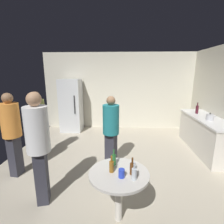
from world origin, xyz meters
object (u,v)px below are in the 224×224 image
(kettle, at_px, (210,117))
(beer_bottle_brown, at_px, (132,168))
(refrigerator, at_px, (71,105))
(person_in_teal_shirt, at_px, (111,127))
(wine_bottle_on_counter, at_px, (197,109))
(foreground_table, at_px, (119,180))
(beer_bottle_clear, at_px, (134,174))
(beer_bottle_amber, at_px, (112,166))
(person_in_olive_shirt, at_px, (38,120))
(beer_bottle_green, at_px, (114,159))
(plastic_cup_blue, at_px, (122,173))
(person_in_orange_shirt, at_px, (12,129))
(person_in_white_shirt, at_px, (38,141))

(kettle, distance_m, beer_bottle_brown, 2.91)
(refrigerator, height_order, person_in_teal_shirt, refrigerator)
(wine_bottle_on_counter, distance_m, foreground_table, 3.49)
(refrigerator, relative_size, beer_bottle_clear, 7.83)
(beer_bottle_amber, xyz_separation_m, person_in_olive_shirt, (-1.81, 1.73, 0.12))
(kettle, relative_size, beer_bottle_green, 1.06)
(wine_bottle_on_counter, distance_m, plastic_cup_blue, 3.54)
(foreground_table, height_order, beer_bottle_amber, beer_bottle_amber)
(person_in_orange_shirt, relative_size, person_in_olive_shirt, 1.04)
(foreground_table, distance_m, plastic_cup_blue, 0.19)
(foreground_table, distance_m, person_in_teal_shirt, 1.41)
(beer_bottle_brown, bearing_deg, person_in_orange_shirt, 155.57)
(person_in_olive_shirt, bearing_deg, person_in_teal_shirt, 4.97)
(beer_bottle_clear, relative_size, person_in_orange_shirt, 0.14)
(foreground_table, relative_size, person_in_teal_shirt, 0.51)
(beer_bottle_amber, relative_size, beer_bottle_green, 1.00)
(wine_bottle_on_counter, distance_m, person_in_olive_shirt, 4.17)
(beer_bottle_amber, xyz_separation_m, beer_bottle_brown, (0.27, -0.04, 0.00))
(beer_bottle_amber, bearing_deg, plastic_cup_blue, -40.60)
(beer_bottle_amber, xyz_separation_m, plastic_cup_blue, (0.13, -0.11, -0.03))
(plastic_cup_blue, height_order, person_in_teal_shirt, person_in_teal_shirt)
(kettle, distance_m, plastic_cup_blue, 3.06)
(beer_bottle_brown, relative_size, person_in_white_shirt, 0.13)
(plastic_cup_blue, bearing_deg, beer_bottle_clear, -16.26)
(wine_bottle_on_counter, relative_size, beer_bottle_clear, 1.35)
(wine_bottle_on_counter, bearing_deg, person_in_olive_shirt, -166.26)
(beer_bottle_amber, xyz_separation_m, person_in_orange_shirt, (-1.96, 0.98, 0.15))
(wine_bottle_on_counter, height_order, person_in_olive_shirt, person_in_olive_shirt)
(beer_bottle_green, distance_m, person_in_olive_shirt, 2.40)
(refrigerator, relative_size, wine_bottle_on_counter, 5.81)
(foreground_table, height_order, plastic_cup_blue, plastic_cup_blue)
(wine_bottle_on_counter, distance_m, beer_bottle_brown, 3.39)
(beer_bottle_green, bearing_deg, foreground_table, -68.59)
(kettle, bearing_deg, person_in_white_shirt, -152.04)
(beer_bottle_brown, distance_m, person_in_orange_shirt, 2.46)
(kettle, xyz_separation_m, beer_bottle_green, (-2.25, -1.88, -0.15))
(beer_bottle_green, xyz_separation_m, plastic_cup_blue, (0.11, -0.29, -0.03))
(wine_bottle_on_counter, height_order, beer_bottle_brown, wine_bottle_on_counter)
(kettle, xyz_separation_m, person_in_olive_shirt, (-4.08, -0.34, -0.04))
(foreground_table, bearing_deg, beer_bottle_clear, -38.12)
(wine_bottle_on_counter, relative_size, person_in_olive_shirt, 0.19)
(foreground_table, xyz_separation_m, beer_bottle_brown, (0.17, -0.03, 0.19))
(beer_bottle_green, relative_size, person_in_olive_shirt, 0.14)
(beer_bottle_clear, bearing_deg, person_in_white_shirt, 162.66)
(beer_bottle_green, xyz_separation_m, person_in_olive_shirt, (-1.83, 1.54, 0.12))
(beer_bottle_clear, height_order, person_in_teal_shirt, person_in_teal_shirt)
(wine_bottle_on_counter, height_order, person_in_teal_shirt, person_in_teal_shirt)
(wine_bottle_on_counter, relative_size, beer_bottle_green, 1.35)
(kettle, height_order, beer_bottle_clear, kettle)
(beer_bottle_green, xyz_separation_m, person_in_teal_shirt, (-0.11, 1.18, 0.09))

